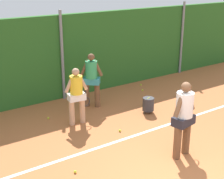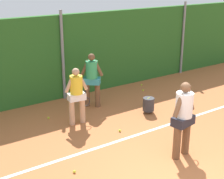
{
  "view_description": "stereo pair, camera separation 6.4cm",
  "coord_description": "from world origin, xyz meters",
  "px_view_note": "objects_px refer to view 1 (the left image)",
  "views": [
    {
      "loc": [
        -4.72,
        -4.12,
        4.23
      ],
      "look_at": [
        0.16,
        3.08,
        1.12
      ],
      "focal_mm": 53.22,
      "sensor_mm": 36.0,
      "label": 1
    },
    {
      "loc": [
        -4.67,
        -4.16,
        4.23
      ],
      "look_at": [
        0.16,
        3.08,
        1.12
      ],
      "focal_mm": 53.22,
      "sensor_mm": 36.0,
      "label": 2
    }
  ],
  "objects_px": {
    "player_backcourt_far": "(92,77)",
    "ball_hopper": "(148,104)",
    "player_foreground_near": "(184,116)",
    "tennis_ball_9": "(48,118)",
    "tennis_ball_2": "(120,131)",
    "tennis_ball_4": "(141,85)",
    "tennis_ball_6": "(142,90)",
    "tennis_ball_0": "(75,172)",
    "tennis_ball_5": "(181,111)",
    "player_midcourt": "(77,93)"
  },
  "relations": [
    {
      "from": "tennis_ball_9",
      "to": "player_foreground_near",
      "type": "bearing_deg",
      "value": -64.15
    },
    {
      "from": "player_midcourt",
      "to": "tennis_ball_0",
      "type": "bearing_deg",
      "value": -113.06
    },
    {
      "from": "player_backcourt_far",
      "to": "tennis_ball_2",
      "type": "relative_size",
      "value": 27.06
    },
    {
      "from": "tennis_ball_0",
      "to": "tennis_ball_9",
      "type": "bearing_deg",
      "value": 77.23
    },
    {
      "from": "tennis_ball_4",
      "to": "tennis_ball_6",
      "type": "distance_m",
      "value": 0.64
    },
    {
      "from": "tennis_ball_2",
      "to": "tennis_ball_9",
      "type": "bearing_deg",
      "value": 124.71
    },
    {
      "from": "ball_hopper",
      "to": "tennis_ball_6",
      "type": "height_order",
      "value": "ball_hopper"
    },
    {
      "from": "player_backcourt_far",
      "to": "tennis_ball_5",
      "type": "relative_size",
      "value": 27.06
    },
    {
      "from": "tennis_ball_4",
      "to": "tennis_ball_6",
      "type": "xyz_separation_m",
      "value": [
        -0.35,
        -0.53,
        0.0
      ]
    },
    {
      "from": "player_foreground_near",
      "to": "ball_hopper",
      "type": "xyz_separation_m",
      "value": [
        1.0,
        2.43,
        -0.76
      ]
    },
    {
      "from": "tennis_ball_0",
      "to": "tennis_ball_9",
      "type": "height_order",
      "value": "same"
    },
    {
      "from": "player_backcourt_far",
      "to": "tennis_ball_5",
      "type": "xyz_separation_m",
      "value": [
        2.1,
        -2.01,
        -0.97
      ]
    },
    {
      "from": "player_backcourt_far",
      "to": "tennis_ball_4",
      "type": "xyz_separation_m",
      "value": [
        2.67,
        0.74,
        -0.97
      ]
    },
    {
      "from": "player_foreground_near",
      "to": "tennis_ball_9",
      "type": "height_order",
      "value": "player_foreground_near"
    },
    {
      "from": "tennis_ball_5",
      "to": "tennis_ball_6",
      "type": "xyz_separation_m",
      "value": [
        0.22,
        2.22,
        0.0
      ]
    },
    {
      "from": "tennis_ball_6",
      "to": "ball_hopper",
      "type": "bearing_deg",
      "value": -124.05
    },
    {
      "from": "tennis_ball_6",
      "to": "tennis_ball_2",
      "type": "bearing_deg",
      "value": -139.54
    },
    {
      "from": "tennis_ball_9",
      "to": "tennis_ball_5",
      "type": "bearing_deg",
      "value": -26.76
    },
    {
      "from": "player_foreground_near",
      "to": "tennis_ball_9",
      "type": "distance_m",
      "value": 4.29
    },
    {
      "from": "ball_hopper",
      "to": "tennis_ball_4",
      "type": "xyz_separation_m",
      "value": [
        1.47,
        2.19,
        -0.26
      ]
    },
    {
      "from": "player_midcourt",
      "to": "tennis_ball_6",
      "type": "relative_size",
      "value": 25.53
    },
    {
      "from": "player_foreground_near",
      "to": "tennis_ball_9",
      "type": "bearing_deg",
      "value": 106.22
    },
    {
      "from": "player_backcourt_far",
      "to": "tennis_ball_9",
      "type": "distance_m",
      "value": 1.9
    },
    {
      "from": "tennis_ball_4",
      "to": "player_midcourt",
      "type": "bearing_deg",
      "value": -156.19
    },
    {
      "from": "tennis_ball_9",
      "to": "ball_hopper",
      "type": "bearing_deg",
      "value": -25.07
    },
    {
      "from": "tennis_ball_2",
      "to": "tennis_ball_4",
      "type": "bearing_deg",
      "value": 42.95
    },
    {
      "from": "tennis_ball_0",
      "to": "tennis_ball_5",
      "type": "bearing_deg",
      "value": 14.11
    },
    {
      "from": "tennis_ball_0",
      "to": "tennis_ball_4",
      "type": "xyz_separation_m",
      "value": [
        4.97,
        3.86,
        0.0
      ]
    },
    {
      "from": "tennis_ball_0",
      "to": "tennis_ball_4",
      "type": "relative_size",
      "value": 1.0
    },
    {
      "from": "tennis_ball_9",
      "to": "tennis_ball_4",
      "type": "bearing_deg",
      "value": 11.54
    },
    {
      "from": "player_foreground_near",
      "to": "tennis_ball_6",
      "type": "height_order",
      "value": "player_foreground_near"
    },
    {
      "from": "tennis_ball_2",
      "to": "tennis_ball_9",
      "type": "distance_m",
      "value": 2.31
    },
    {
      "from": "player_backcourt_far",
      "to": "ball_hopper",
      "type": "relative_size",
      "value": 3.48
    },
    {
      "from": "tennis_ball_4",
      "to": "tennis_ball_5",
      "type": "height_order",
      "value": "same"
    },
    {
      "from": "tennis_ball_5",
      "to": "tennis_ball_6",
      "type": "height_order",
      "value": "same"
    },
    {
      "from": "player_backcourt_far",
      "to": "tennis_ball_0",
      "type": "xyz_separation_m",
      "value": [
        -2.3,
        -3.11,
        -0.97
      ]
    },
    {
      "from": "ball_hopper",
      "to": "tennis_ball_2",
      "type": "bearing_deg",
      "value": -158.96
    },
    {
      "from": "tennis_ball_4",
      "to": "tennis_ball_6",
      "type": "height_order",
      "value": "same"
    },
    {
      "from": "ball_hopper",
      "to": "tennis_ball_6",
      "type": "bearing_deg",
      "value": 55.95
    },
    {
      "from": "player_foreground_near",
      "to": "tennis_ball_2",
      "type": "xyz_separation_m",
      "value": [
        -0.5,
        1.85,
        -1.02
      ]
    },
    {
      "from": "player_foreground_near",
      "to": "player_backcourt_far",
      "type": "distance_m",
      "value": 3.89
    },
    {
      "from": "player_foreground_near",
      "to": "tennis_ball_6",
      "type": "bearing_deg",
      "value": 52.97
    },
    {
      "from": "player_backcourt_far",
      "to": "tennis_ball_0",
      "type": "bearing_deg",
      "value": -85.24
    },
    {
      "from": "player_backcourt_far",
      "to": "tennis_ball_9",
      "type": "height_order",
      "value": "player_backcourt_far"
    },
    {
      "from": "player_midcourt",
      "to": "tennis_ball_6",
      "type": "xyz_separation_m",
      "value": [
        3.34,
        1.1,
        -0.91
      ]
    },
    {
      "from": "tennis_ball_0",
      "to": "tennis_ball_4",
      "type": "distance_m",
      "value": 6.29
    },
    {
      "from": "tennis_ball_5",
      "to": "tennis_ball_6",
      "type": "distance_m",
      "value": 2.23
    },
    {
      "from": "tennis_ball_6",
      "to": "player_foreground_near",
      "type": "bearing_deg",
      "value": -117.4
    },
    {
      "from": "tennis_ball_4",
      "to": "tennis_ball_5",
      "type": "xyz_separation_m",
      "value": [
        -0.57,
        -2.75,
        0.0
      ]
    },
    {
      "from": "tennis_ball_9",
      "to": "tennis_ball_2",
      "type": "bearing_deg",
      "value": -55.29
    }
  ]
}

